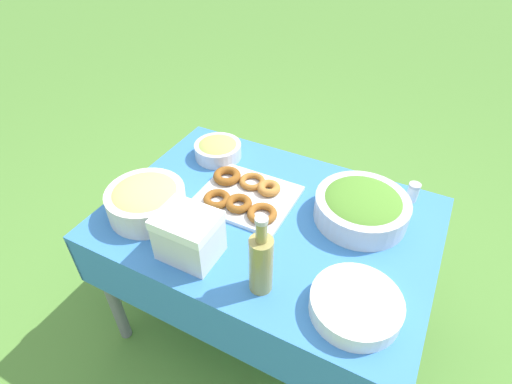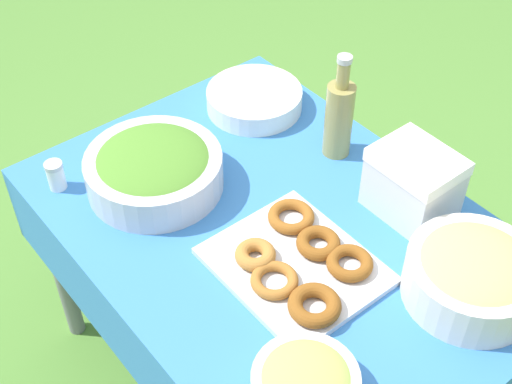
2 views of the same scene
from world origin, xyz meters
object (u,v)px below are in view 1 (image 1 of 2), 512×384
(donut_platter, at_px, (245,195))
(cooler_box, at_px, (189,236))
(olive_oil_bottle, at_px, (261,262))
(fruit_bowl, at_px, (218,149))
(salad_bowl, at_px, (362,206))
(pasta_bowl, at_px, (146,200))
(plate_stack, at_px, (356,305))

(donut_platter, bearing_deg, cooler_box, 85.80)
(olive_oil_bottle, distance_m, fruit_bowl, 0.75)
(salad_bowl, distance_m, pasta_bowl, 0.80)
(pasta_bowl, xyz_separation_m, plate_stack, (-0.82, 0.06, -0.04))
(pasta_bowl, distance_m, cooler_box, 0.28)
(donut_platter, height_order, cooler_box, cooler_box)
(donut_platter, distance_m, fruit_bowl, 0.32)
(salad_bowl, bearing_deg, olive_oil_bottle, 67.40)
(olive_oil_bottle, distance_m, cooler_box, 0.28)
(donut_platter, distance_m, plate_stack, 0.62)
(pasta_bowl, xyz_separation_m, fruit_bowl, (-0.04, -0.44, -0.02))
(salad_bowl, bearing_deg, donut_platter, 12.82)
(cooler_box, bearing_deg, olive_oil_bottle, 177.10)
(plate_stack, distance_m, fruit_bowl, 0.93)
(salad_bowl, xyz_separation_m, fruit_bowl, (0.68, -0.10, -0.02))
(olive_oil_bottle, xyz_separation_m, fruit_bowl, (0.50, -0.55, -0.08))
(salad_bowl, relative_size, donut_platter, 0.92)
(salad_bowl, bearing_deg, pasta_bowl, 25.24)
(salad_bowl, relative_size, fruit_bowl, 1.65)
(plate_stack, bearing_deg, fruit_bowl, -32.76)
(salad_bowl, bearing_deg, plate_stack, 104.09)
(pasta_bowl, bearing_deg, salad_bowl, -154.76)
(cooler_box, bearing_deg, salad_bowl, -136.55)
(pasta_bowl, relative_size, fruit_bowl, 1.40)
(olive_oil_bottle, bearing_deg, fruit_bowl, -48.13)
(salad_bowl, xyz_separation_m, cooler_box, (0.46, 0.44, 0.03))
(cooler_box, bearing_deg, fruit_bowl, -67.58)
(salad_bowl, bearing_deg, cooler_box, 43.45)
(salad_bowl, distance_m, donut_platter, 0.45)
(salad_bowl, distance_m, fruit_bowl, 0.69)
(pasta_bowl, distance_m, plate_stack, 0.83)
(pasta_bowl, xyz_separation_m, donut_platter, (-0.29, -0.24, -0.05))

